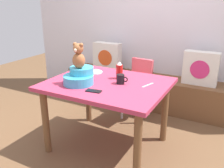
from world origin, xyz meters
name	(u,v)px	position (x,y,z in m)	size (l,w,h in m)	color
ground_plane	(108,145)	(0.00, 0.00, 0.00)	(8.00, 8.00, 0.00)	brown
back_wall	(158,16)	(0.00, 1.51, 1.30)	(4.40, 0.10, 2.60)	silver
window_bench	(147,91)	(0.00, 1.24, 0.23)	(2.60, 0.44, 0.46)	brown
pillow_floral_left	(107,57)	(-0.68, 1.21, 0.68)	(0.44, 0.15, 0.44)	white
pillow_floral_right	(201,68)	(0.72, 1.21, 0.68)	(0.44, 0.15, 0.44)	white
book_stack	(140,72)	(-0.13, 1.24, 0.50)	(0.20, 0.14, 0.09)	#884752
dining_table	(107,92)	(0.00, 0.00, 0.64)	(1.20, 0.97, 0.74)	#B73351
highchair	(137,81)	(0.00, 0.80, 0.52)	(0.35, 0.48, 0.79)	#D84C59
infant_seat_teal	(80,77)	(-0.23, -0.16, 0.81)	(0.30, 0.33, 0.16)	#39A6CE
teddy_bear	(79,56)	(-0.23, -0.16, 1.02)	(0.13, 0.12, 0.25)	#9F5F37
ketchup_bottle	(119,71)	(0.05, 0.17, 0.83)	(0.07, 0.07, 0.18)	red
coffee_mug	(121,79)	(0.14, 0.03, 0.79)	(0.12, 0.08, 0.09)	black
dinner_plate_near	(94,72)	(-0.31, 0.23, 0.75)	(0.20, 0.20, 0.01)	white
cell_phone	(94,91)	(0.01, -0.28, 0.74)	(0.07, 0.14, 0.01)	black
table_fork	(148,85)	(0.39, 0.10, 0.74)	(0.02, 0.17, 0.01)	silver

